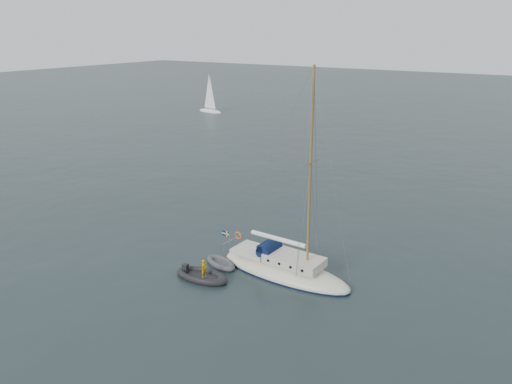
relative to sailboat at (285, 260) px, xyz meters
The scene contains 5 objects.
ground 1.61m from the sailboat, 89.65° to the left, with size 300.00×300.00×0.00m, color black.
sailboat is the anchor object (origin of this frame).
dinghy 4.11m from the sailboat, 164.44° to the right, with size 2.49×1.12×0.36m.
rib 4.93m from the sailboat, 141.01° to the right, with size 3.40×1.55×1.26m.
distant_yacht_a 61.15m from the sailboat, 131.87° to the left, with size 5.48×2.92×7.26m.
Camera 1 is at (12.93, -24.51, 13.87)m, focal length 35.00 mm.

